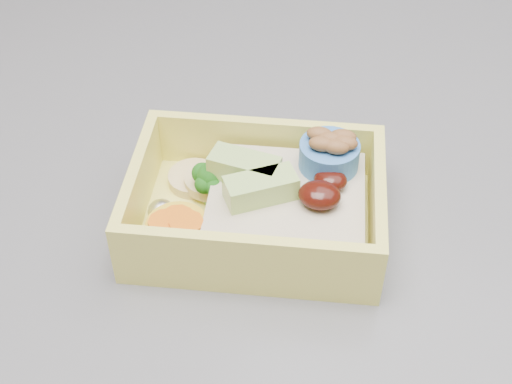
# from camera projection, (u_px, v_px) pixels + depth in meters

# --- Properties ---
(bento_box) EXTENTS (0.17, 0.13, 0.06)m
(bento_box) POSITION_uv_depth(u_px,v_px,m) (264.00, 203.00, 0.46)
(bento_box) COLOR #EDE562
(bento_box) RESTS_ON island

